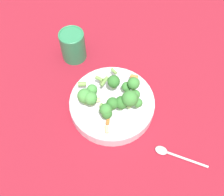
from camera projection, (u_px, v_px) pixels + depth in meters
name	position (u px, v px, depth m)	size (l,w,h in m)	color
ground_plane	(112.00, 107.00, 0.84)	(3.00, 3.00, 0.00)	maroon
bowl	(112.00, 104.00, 0.82)	(0.27, 0.27, 0.05)	silver
pasta_salad	(112.00, 97.00, 0.76)	(0.22, 0.21, 0.08)	#8CB766
cup	(73.00, 45.00, 0.91)	(0.09, 0.09, 0.11)	#2D7F51
spoon	(171.00, 154.00, 0.76)	(0.04, 0.16, 0.01)	silver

